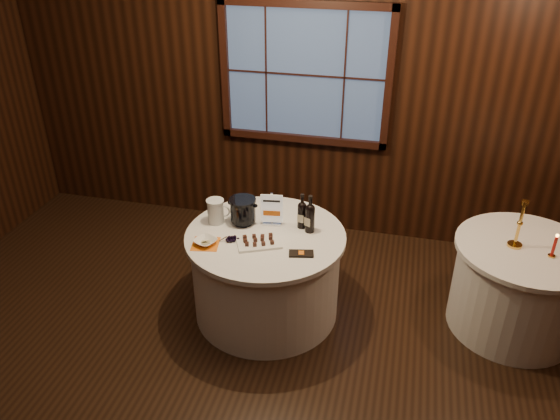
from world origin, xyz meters
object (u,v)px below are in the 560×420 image
(cracker_bowl, at_px, (205,242))
(sign_stand, at_px, (272,214))
(ice_bucket, at_px, (243,211))
(red_candle, at_px, (554,248))
(chocolate_plate, at_px, (259,241))
(brass_candlestick, at_px, (518,230))
(glass_pitcher, at_px, (216,211))
(main_table, at_px, (266,273))
(side_table, at_px, (518,287))
(port_bottle_left, at_px, (302,213))
(port_bottle_right, at_px, (310,216))
(grape_bunch, at_px, (232,240))
(chocolate_box, at_px, (301,254))

(cracker_bowl, bearing_deg, sign_stand, 44.31)
(ice_bucket, xyz_separation_m, red_candle, (2.37, 0.08, -0.04))
(chocolate_plate, bearing_deg, brass_candlestick, 12.87)
(glass_pitcher, bearing_deg, main_table, -18.97)
(main_table, distance_m, side_table, 2.02)
(port_bottle_left, bearing_deg, brass_candlestick, 11.46)
(port_bottle_left, bearing_deg, main_table, -138.37)
(sign_stand, distance_m, brass_candlestick, 1.89)
(port_bottle_right, xyz_separation_m, grape_bunch, (-0.55, -0.30, -0.12))
(grape_bunch, bearing_deg, sign_stand, 54.84)
(main_table, distance_m, chocolate_plate, 0.43)
(grape_bunch, xyz_separation_m, red_candle, (2.37, 0.38, 0.06))
(red_candle, bearing_deg, side_table, 147.28)
(port_bottle_left, height_order, red_candle, port_bottle_left)
(side_table, distance_m, brass_candlestick, 0.53)
(port_bottle_right, height_order, glass_pitcher, port_bottle_right)
(cracker_bowl, bearing_deg, ice_bucket, 63.22)
(main_table, xyz_separation_m, chocolate_plate, (-0.01, -0.14, 0.40))
(sign_stand, bearing_deg, glass_pitcher, -178.79)
(main_table, height_order, sign_stand, sign_stand)
(red_candle, bearing_deg, glass_pitcher, -177.25)
(port_bottle_left, height_order, grape_bunch, port_bottle_left)
(chocolate_plate, bearing_deg, red_candle, 9.24)
(port_bottle_right, relative_size, chocolate_plate, 0.81)
(cracker_bowl, distance_m, brass_candlestick, 2.37)
(side_table, relative_size, port_bottle_right, 3.37)
(main_table, xyz_separation_m, cracker_bowl, (-0.41, -0.25, 0.41))
(sign_stand, height_order, chocolate_box, sign_stand)
(port_bottle_left, relative_size, brass_candlestick, 0.76)
(port_bottle_left, relative_size, glass_pitcher, 1.45)
(ice_bucket, distance_m, red_candle, 2.37)
(grape_bunch, bearing_deg, cracker_bowl, -156.98)
(ice_bucket, relative_size, red_candle, 1.14)
(port_bottle_left, distance_m, ice_bucket, 0.48)
(ice_bucket, xyz_separation_m, brass_candlestick, (2.12, 0.17, 0.02))
(chocolate_box, relative_size, brass_candlestick, 0.47)
(side_table, bearing_deg, chocolate_plate, -167.54)
(sign_stand, relative_size, chocolate_plate, 0.72)
(chocolate_plate, bearing_deg, side_table, 12.46)
(port_bottle_left, height_order, chocolate_box, port_bottle_left)
(port_bottle_left, xyz_separation_m, ice_bucket, (-0.48, -0.05, -0.01))
(sign_stand, xyz_separation_m, port_bottle_right, (0.32, -0.03, 0.04))
(main_table, distance_m, sign_stand, 0.51)
(main_table, height_order, chocolate_plate, chocolate_plate)
(chocolate_plate, height_order, brass_candlestick, brass_candlestick)
(port_bottle_right, height_order, red_candle, port_bottle_right)
(chocolate_plate, bearing_deg, chocolate_box, -11.07)
(main_table, relative_size, port_bottle_left, 4.28)
(sign_stand, xyz_separation_m, chocolate_plate, (-0.02, -0.30, -0.08))
(ice_bucket, relative_size, brass_candlestick, 0.57)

